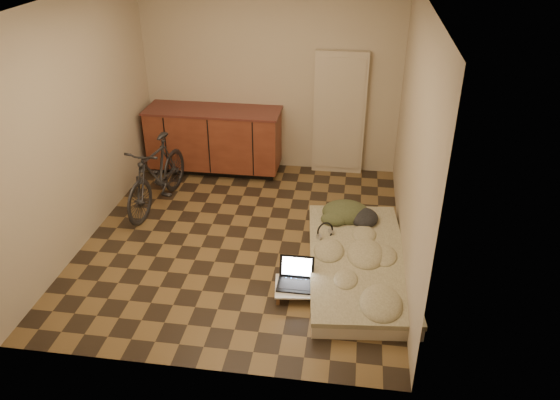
# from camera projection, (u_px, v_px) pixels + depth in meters

# --- Properties ---
(room_shell) EXTENTS (3.50, 4.00, 2.60)m
(room_shell) POSITION_uv_depth(u_px,v_px,m) (240.00, 132.00, 5.61)
(room_shell) COLOR brown
(room_shell) RESTS_ON ground
(cabinets) EXTENTS (1.84, 0.62, 0.91)m
(cabinets) POSITION_uv_depth(u_px,v_px,m) (215.00, 140.00, 7.58)
(cabinets) COLOR black
(cabinets) RESTS_ON ground
(appliance_panel) EXTENTS (0.70, 0.10, 1.70)m
(appliance_panel) POSITION_uv_depth(u_px,v_px,m) (339.00, 114.00, 7.39)
(appliance_panel) COLOR #C3B39A
(appliance_panel) RESTS_ON ground
(bicycle) EXTENTS (0.65, 1.55, 0.97)m
(bicycle) POSITION_uv_depth(u_px,v_px,m) (156.00, 171.00, 6.67)
(bicycle) COLOR black
(bicycle) RESTS_ON ground
(futon) EXTENTS (1.21, 2.18, 0.18)m
(futon) POSITION_uv_depth(u_px,v_px,m) (358.00, 263.00, 5.65)
(futon) COLOR beige
(futon) RESTS_ON ground
(clothing_pile) EXTENTS (0.62, 0.54, 0.23)m
(clothing_pile) POSITION_uv_depth(u_px,v_px,m) (351.00, 208.00, 6.25)
(clothing_pile) COLOR #383F24
(clothing_pile) RESTS_ON futon
(headphones) EXTENTS (0.30, 0.30, 0.15)m
(headphones) POSITION_uv_depth(u_px,v_px,m) (325.00, 231.00, 5.90)
(headphones) COLOR black
(headphones) RESTS_ON futon
(lap_desk) EXTENTS (0.64, 0.45, 0.10)m
(lap_desk) POSITION_uv_depth(u_px,v_px,m) (306.00, 287.00, 5.31)
(lap_desk) COLOR brown
(lap_desk) RESTS_ON ground
(laptop) EXTENTS (0.34, 0.31, 0.24)m
(laptop) POSITION_uv_depth(u_px,v_px,m) (296.00, 278.00, 5.33)
(laptop) COLOR black
(laptop) RESTS_ON lap_desk
(mouse) EXTENTS (0.11, 0.13, 0.04)m
(mouse) POSITION_uv_depth(u_px,v_px,m) (326.00, 285.00, 5.29)
(mouse) COLOR white
(mouse) RESTS_ON lap_desk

